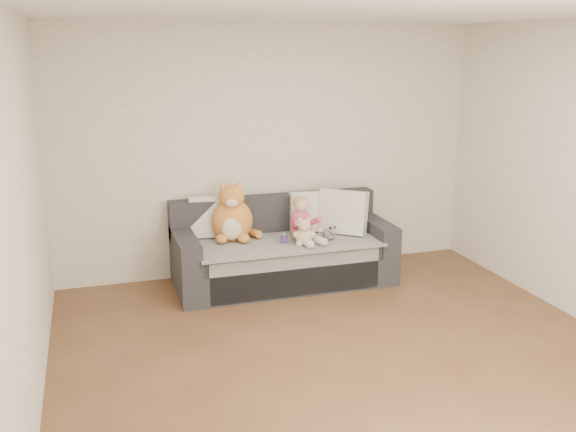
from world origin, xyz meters
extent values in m
plane|color=brown|center=(0.00, 0.00, 0.00)|extent=(5.00, 5.00, 0.00)
plane|color=white|center=(0.00, 0.00, 2.60)|extent=(5.00, 5.00, 0.00)
plane|color=beige|center=(0.00, 2.50, 1.30)|extent=(4.50, 0.00, 4.50)
plane|color=beige|center=(-2.25, 0.00, 1.30)|extent=(0.00, 5.00, 5.00)
cube|color=#252529|center=(0.00, 2.02, 0.15)|extent=(2.20, 0.90, 0.30)
cube|color=#252529|center=(0.00, 1.99, 0.38)|extent=(1.90, 0.80, 0.15)
cube|color=#252529|center=(0.00, 2.37, 0.65)|extent=(2.20, 0.20, 0.40)
cube|color=#252529|center=(-1.00, 2.02, 0.45)|extent=(0.20, 0.90, 0.30)
cube|color=#252529|center=(1.00, 2.02, 0.45)|extent=(0.20, 0.90, 0.30)
cube|color=gray|center=(0.00, 1.97, 0.46)|extent=(1.85, 0.88, 0.02)
cube|color=gray|center=(0.00, 1.58, 0.23)|extent=(1.70, 0.02, 0.41)
cube|color=silver|center=(-0.67, 2.32, 0.68)|extent=(0.49, 0.28, 0.44)
cube|color=silver|center=(0.38, 2.22, 0.68)|extent=(0.48, 0.25, 0.44)
cube|color=silver|center=(0.66, 2.04, 0.70)|extent=(0.52, 0.49, 0.47)
ellipsoid|color=#D24A71|center=(0.16, 1.95, 0.56)|extent=(0.21, 0.18, 0.18)
ellipsoid|color=#D24A71|center=(0.16, 1.96, 0.68)|extent=(0.20, 0.17, 0.22)
ellipsoid|color=#DBAA8C|center=(0.17, 1.94, 0.83)|extent=(0.15, 0.15, 0.15)
ellipsoid|color=tan|center=(0.16, 1.96, 0.86)|extent=(0.16, 0.16, 0.12)
cylinder|color=#D24A71|center=(0.08, 1.87, 0.66)|extent=(0.08, 0.21, 0.14)
cylinder|color=#D24A71|center=(0.28, 1.91, 0.66)|extent=(0.15, 0.21, 0.14)
ellipsoid|color=#DBAA8C|center=(0.07, 1.78, 0.59)|extent=(0.05, 0.05, 0.05)
ellipsoid|color=#DBAA8C|center=(0.32, 1.84, 0.59)|extent=(0.05, 0.05, 0.05)
cylinder|color=#E5B2C6|center=(0.14, 1.75, 0.51)|extent=(0.10, 0.27, 0.09)
cylinder|color=#E5B2C6|center=(0.26, 1.78, 0.51)|extent=(0.17, 0.28, 0.09)
ellipsoid|color=#DBAA8C|center=(0.16, 1.62, 0.50)|extent=(0.06, 0.09, 0.04)
ellipsoid|color=#DBAA8C|center=(0.31, 1.65, 0.50)|extent=(0.06, 0.09, 0.04)
ellipsoid|color=#C9862C|center=(-0.49, 2.18, 0.66)|extent=(0.42, 0.36, 0.44)
ellipsoid|color=beige|center=(-0.52, 2.04, 0.63)|extent=(0.22, 0.10, 0.24)
ellipsoid|color=#C9862C|center=(-0.50, 2.15, 0.91)|extent=(0.25, 0.25, 0.25)
ellipsoid|color=beige|center=(-0.52, 2.04, 0.88)|extent=(0.12, 0.08, 0.09)
cone|color=#C9862C|center=(-0.56, 2.21, 1.03)|extent=(0.12, 0.12, 0.09)
cone|color=pink|center=(-0.57, 2.19, 1.03)|extent=(0.07, 0.07, 0.05)
cone|color=#C9862C|center=(-0.41, 2.17, 1.03)|extent=(0.12, 0.12, 0.09)
cone|color=pink|center=(-0.42, 2.16, 1.03)|extent=(0.07, 0.07, 0.05)
ellipsoid|color=#C9862C|center=(-0.63, 2.04, 0.52)|extent=(0.12, 0.15, 0.10)
ellipsoid|color=#C9862C|center=(-0.42, 1.99, 0.52)|extent=(0.12, 0.15, 0.10)
cylinder|color=#C9862C|center=(-0.28, 2.19, 0.52)|extent=(0.16, 0.29, 0.10)
ellipsoid|color=tan|center=(0.14, 1.77, 0.55)|extent=(0.18, 0.15, 0.18)
ellipsoid|color=tan|center=(0.13, 1.76, 0.67)|extent=(0.13, 0.13, 0.13)
ellipsoid|color=tan|center=(0.09, 1.78, 0.73)|extent=(0.05, 0.05, 0.05)
ellipsoid|color=tan|center=(0.18, 1.75, 0.73)|extent=(0.05, 0.05, 0.05)
ellipsoid|color=beige|center=(0.12, 1.71, 0.66)|extent=(0.05, 0.05, 0.05)
ellipsoid|color=tan|center=(0.05, 1.77, 0.58)|extent=(0.06, 0.06, 0.06)
ellipsoid|color=tan|center=(0.21, 1.72, 0.58)|extent=(0.06, 0.06, 0.06)
ellipsoid|color=tan|center=(0.07, 1.73, 0.50)|extent=(0.07, 0.07, 0.07)
ellipsoid|color=tan|center=(0.17, 1.70, 0.50)|extent=(0.07, 0.07, 0.07)
ellipsoid|color=white|center=(0.43, 1.86, 0.53)|extent=(0.13, 0.16, 0.11)
ellipsoid|color=white|center=(0.45, 1.79, 0.58)|extent=(0.08, 0.08, 0.08)
ellipsoid|color=black|center=(0.42, 1.80, 0.61)|extent=(0.03, 0.03, 0.03)
ellipsoid|color=black|center=(0.47, 1.81, 0.61)|extent=(0.03, 0.03, 0.03)
cylinder|color=#5D3289|center=(-0.04, 1.88, 0.52)|extent=(0.07, 0.07, 0.08)
cone|color=#3A9754|center=(-0.04, 1.88, 0.57)|extent=(0.07, 0.07, 0.03)
cylinder|color=#3A9754|center=(-0.08, 1.89, 0.52)|extent=(0.02, 0.02, 0.06)
cylinder|color=#3A9754|center=(0.01, 1.88, 0.52)|extent=(0.02, 0.02, 0.06)
camera|label=1|loc=(-1.82, -3.93, 2.36)|focal=40.00mm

